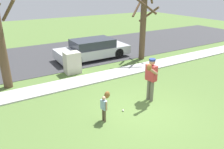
{
  "coord_description": "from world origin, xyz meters",
  "views": [
    {
      "loc": [
        -4.68,
        -5.47,
        4.22
      ],
      "look_at": [
        -0.48,
        1.46,
        1.0
      ],
      "focal_mm": 35.22,
      "sensor_mm": 36.0,
      "label": 1
    }
  ],
  "objects": [
    {
      "name": "utility_cabinet",
      "position": [
        -0.82,
        4.9,
        0.56
      ],
      "size": [
        0.79,
        0.62,
        1.13
      ],
      "primitive_type": "cube",
      "color": "beige",
      "rests_on": "ground"
    },
    {
      "name": "ground_plane",
      "position": [
        0.0,
        3.5,
        0.0
      ],
      "size": [
        48.0,
        48.0,
        0.0
      ],
      "primitive_type": "plane",
      "color": "#567538"
    },
    {
      "name": "road_surface",
      "position": [
        0.0,
        8.6,
        0.01
      ],
      "size": [
        36.0,
        6.8,
        0.02
      ],
      "primitive_type": "cube",
      "color": "#38383A",
      "rests_on": "ground"
    },
    {
      "name": "person_adult",
      "position": [
        0.63,
        0.42,
        1.09
      ],
      "size": [
        0.68,
        0.72,
        1.74
      ],
      "rotation": [
        0.0,
        0.0,
        -2.99
      ],
      "color": "#6B6656",
      "rests_on": "ground"
    },
    {
      "name": "person_child",
      "position": [
        -1.56,
        0.13,
        0.65
      ],
      "size": [
        0.43,
        0.43,
        0.99
      ],
      "rotation": [
        0.0,
        0.0,
        0.16
      ],
      "color": "brown",
      "rests_on": "ground"
    },
    {
      "name": "parked_sedan_silver",
      "position": [
        1.22,
        6.61,
        0.62
      ],
      "size": [
        4.6,
        1.8,
        1.23
      ],
      "rotation": [
        0.0,
        0.0,
        3.14
      ],
      "color": "silver",
      "rests_on": "road_surface"
    },
    {
      "name": "sidewalk_strip",
      "position": [
        0.0,
        3.6,
        0.03
      ],
      "size": [
        36.0,
        1.2,
        0.06
      ],
      "primitive_type": "cube",
      "color": "#B2B2AD",
      "rests_on": "ground"
    },
    {
      "name": "baseball",
      "position": [
        -0.73,
        0.28,
        0.04
      ],
      "size": [
        0.07,
        0.07,
        0.07
      ],
      "primitive_type": "sphere",
      "color": "white",
      "rests_on": "ground"
    },
    {
      "name": "street_tree_near",
      "position": [
        3.85,
        4.99,
        2.23
      ],
      "size": [
        1.84,
        1.88,
        4.14
      ],
      "color": "brown",
      "rests_on": "ground"
    }
  ]
}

